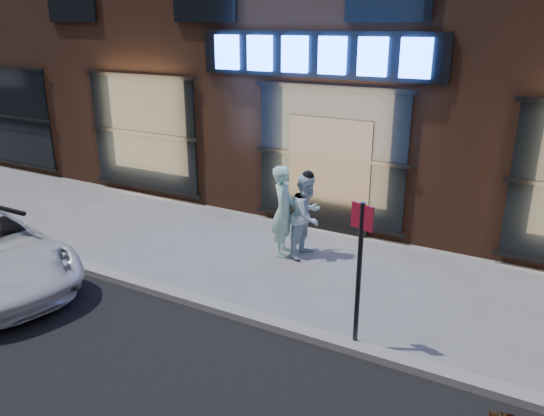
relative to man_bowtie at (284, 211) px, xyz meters
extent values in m
plane|color=slate|center=(0.24, -2.37, -0.87)|extent=(90.00, 90.00, 0.00)
cube|color=gray|center=(0.24, -2.37, -0.81)|extent=(60.00, 0.25, 0.12)
cube|color=black|center=(-0.16, 1.58, 2.73)|extent=(5.20, 0.06, 0.90)
cube|color=black|center=(0.24, 1.55, 0.33)|extent=(1.80, 0.10, 2.40)
cube|color=#FFBF72|center=(-9.76, 1.61, 0.73)|extent=(3.00, 0.04, 2.60)
cube|color=black|center=(-9.76, 1.57, 0.73)|extent=(3.20, 0.06, 2.80)
cube|color=#FFBF72|center=(-4.76, 1.61, 0.73)|extent=(3.00, 0.04, 2.60)
cube|color=black|center=(-4.76, 1.57, 0.73)|extent=(3.20, 0.06, 2.80)
cube|color=#FFBF72|center=(0.24, 1.61, 0.73)|extent=(3.00, 0.04, 2.60)
cube|color=black|center=(0.24, 1.57, 0.73)|extent=(3.20, 0.06, 2.80)
cube|color=#2659FF|center=(-2.16, 1.51, 2.73)|extent=(0.55, 0.12, 0.70)
cube|color=#2659FF|center=(-1.36, 1.51, 2.73)|extent=(0.55, 0.12, 0.70)
cube|color=#2659FF|center=(-0.56, 1.51, 2.73)|extent=(0.55, 0.12, 0.70)
cube|color=#2659FF|center=(0.24, 1.51, 2.73)|extent=(0.55, 0.12, 0.70)
cube|color=#2659FF|center=(1.04, 1.51, 2.73)|extent=(0.55, 0.12, 0.70)
cube|color=#2659FF|center=(1.84, 1.51, 2.73)|extent=(0.55, 0.12, 0.70)
imported|color=#C2FFDF|center=(0.00, 0.00, 0.00)|extent=(0.58, 0.73, 1.74)
imported|color=white|center=(0.41, 0.17, -0.07)|extent=(0.69, 0.84, 1.60)
cylinder|color=#262628|center=(2.30, -2.27, 0.18)|extent=(0.07, 0.07, 2.09)
cube|color=#AD132B|center=(2.30, -2.27, 1.04)|extent=(0.32, 0.13, 0.33)
camera|label=1|loc=(4.30, -8.25, 3.34)|focal=35.00mm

